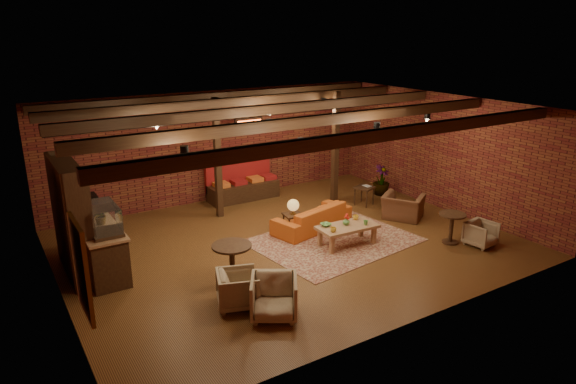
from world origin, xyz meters
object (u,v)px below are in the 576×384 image
sofa (312,217)px  armchair_a (238,287)px  side_table_book (364,188)px  round_table_right (452,223)px  side_table_lamp (293,208)px  plant_tall (383,151)px  coffee_table (347,228)px  round_table_left (232,257)px  armchair_b (274,295)px  armchair_right (403,203)px  armchair_far (481,233)px

sofa → armchair_a: 4.08m
side_table_book → round_table_right: 3.21m
sofa → side_table_lamp: bearing=-7.0°
plant_tall → round_table_right: bearing=-106.6°
coffee_table → side_table_lamp: (-0.73, 1.18, 0.27)m
side_table_book → round_table_right: size_ratio=0.85×
round_table_right → coffee_table: bearing=151.0°
round_table_left → armchair_a: (-0.31, -0.86, -0.18)m
coffee_table → round_table_left: bearing=-174.6°
round_table_right → sofa: bearing=133.0°
side_table_lamp → armchair_b: (-2.30, -2.99, -0.29)m
side_table_lamp → armchair_right: 3.16m
side_table_lamp → armchair_a: 3.57m
coffee_table → plant_tall: bearing=37.1°
round_table_right → armchair_right: bearing=84.0°
coffee_table → armchair_right: bearing=14.3°
sofa → side_table_book: 2.45m
armchair_a → armchair_far: (6.06, -0.52, -0.06)m
sofa → coffee_table: coffee_table is taller
side_table_lamp → armchair_right: bearing=-10.6°
sofa → plant_tall: bearing=-173.8°
round_table_left → armchair_right: (5.46, 0.89, -0.11)m
sofa → round_table_left: round_table_left is taller
coffee_table → armchair_right: size_ratio=1.44×
side_table_book → armchair_b: bearing=-143.9°
armchair_a → armchair_far: 6.09m
armchair_a → side_table_lamp: bearing=-29.2°
side_table_lamp → armchair_far: (3.39, -2.86, -0.38)m
round_table_right → armchair_a: bearing=179.5°
side_table_book → plant_tall: bearing=23.8°
armchair_right → side_table_lamp: bearing=47.5°
side_table_book → plant_tall: 1.45m
armchair_right → coffee_table: bearing=72.4°
armchair_b → side_table_book: size_ratio=1.32×
armchair_right → side_table_book: 1.42m
armchair_b → armchair_right: 5.91m
round_table_right → side_table_lamp: bearing=140.6°
plant_tall → armchair_far: bearing=-98.4°
side_table_lamp → sofa: bearing=6.6°
armchair_a → armchair_far: armchair_a is taller
armchair_a → armchair_right: armchair_right is taller
sofa → coffee_table: 1.26m
plant_tall → side_table_book: bearing=-156.2°
side_table_book → sofa: bearing=-162.1°
armchair_right → side_table_book: size_ratio=1.61×
side_table_book → armchair_a: bearing=-150.6°
round_table_left → armchair_b: size_ratio=0.99×
side_table_lamp → armchair_far: 4.45m
armchair_b → round_table_right: armchair_b is taller
side_table_lamp → plant_tall: (4.00, 1.29, 0.67)m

